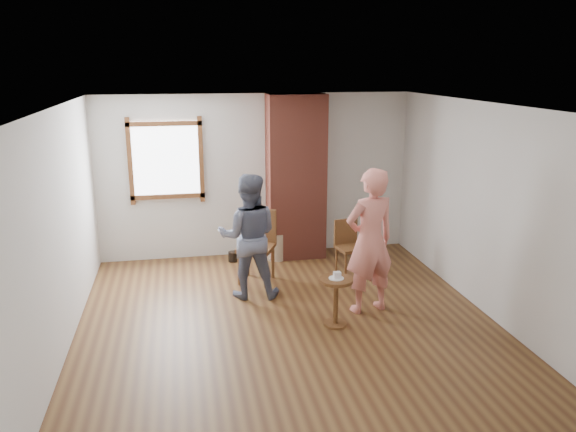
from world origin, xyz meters
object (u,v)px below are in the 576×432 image
Objects in this scene: side_table at (336,294)px; man at (248,236)px; stoneware_crock at (277,246)px; dining_chair_right at (348,244)px; dining_chair_left at (258,242)px; person_pink at (370,241)px.

side_table is 0.36× the size of man.
stoneware_crock is 1.64m from man.
dining_chair_right is at bearing 68.29° from side_table.
dining_chair_left is at bearing 113.01° from side_table.
dining_chair_right is at bearing -151.07° from man.
stoneware_crock is at bearing 88.20° from dining_chair_left.
stoneware_crock is 0.26× the size of man.
man reaches higher than dining_chair_left.
side_table is at bearing -42.01° from dining_chair_left.
person_pink reaches higher than side_table.
dining_chair_right is 1.35× the size of side_table.
dining_chair_right is (1.37, 0.02, -0.12)m from dining_chair_left.
dining_chair_left reaches higher than dining_chair_right.
man is (-0.62, -1.38, 0.62)m from stoneware_crock.
man is 1.61m from person_pink.
man is at bearing 129.49° from side_table.
man reaches higher than stoneware_crock.
dining_chair_left is at bearing -101.07° from man.
dining_chair_left is 0.56× the size of person_pink.
person_pink is at bearing 160.55° from man.
stoneware_crock is 0.24× the size of person_pink.
side_table is at bearing 138.12° from man.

